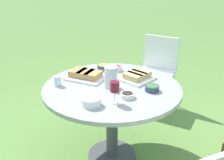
% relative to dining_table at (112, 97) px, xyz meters
% --- Properties ---
extents(ground_plane, '(40.00, 40.00, 0.00)m').
position_rel_dining_table_xyz_m(ground_plane, '(0.00, 0.00, -0.63)').
color(ground_plane, '#668E42').
extents(dining_table, '(1.20, 1.20, 0.73)m').
position_rel_dining_table_xyz_m(dining_table, '(0.00, 0.00, 0.00)').
color(dining_table, '#4C4C51').
rests_on(dining_table, ground_plane).
extents(chair_near_right, '(0.52, 0.54, 0.89)m').
position_rel_dining_table_xyz_m(chair_near_right, '(-1.15, -0.32, -0.10)').
color(chair_near_right, white).
rests_on(chair_near_right, ground_plane).
extents(water_pitcher, '(0.12, 0.11, 0.19)m').
position_rel_dining_table_xyz_m(water_pitcher, '(0.02, 0.01, 0.20)').
color(water_pitcher, silver).
rests_on(water_pitcher, dining_table).
extents(wine_glass, '(0.07, 0.07, 0.18)m').
position_rel_dining_table_xyz_m(wine_glass, '(0.21, 0.22, 0.24)').
color(wine_glass, silver).
rests_on(wine_glass, dining_table).
extents(platter_bread_main, '(0.29, 0.26, 0.07)m').
position_rel_dining_table_xyz_m(platter_bread_main, '(-0.27, 0.06, 0.14)').
color(platter_bread_main, white).
rests_on(platter_bread_main, dining_table).
extents(platter_charcuterie, '(0.35, 0.41, 0.07)m').
position_rel_dining_table_xyz_m(platter_charcuterie, '(0.04, -0.30, 0.14)').
color(platter_charcuterie, white).
rests_on(platter_charcuterie, dining_table).
extents(bowl_fries, '(0.13, 0.13, 0.05)m').
position_rel_dining_table_xyz_m(bowl_fries, '(-0.25, -0.35, 0.13)').
color(bowl_fries, '#334256').
rests_on(bowl_fries, dining_table).
extents(bowl_salad, '(0.12, 0.12, 0.05)m').
position_rel_dining_table_xyz_m(bowl_salad, '(-0.16, 0.31, 0.13)').
color(bowl_salad, '#334256').
rests_on(bowl_salad, dining_table).
extents(bowl_olives, '(0.11, 0.11, 0.04)m').
position_rel_dining_table_xyz_m(bowl_olives, '(0.07, 0.24, 0.13)').
color(bowl_olives, white).
rests_on(bowl_olives, dining_table).
extents(bowl_dip_red, '(0.09, 0.09, 0.05)m').
position_rel_dining_table_xyz_m(bowl_dip_red, '(-0.31, -0.22, 0.14)').
color(bowl_dip_red, silver).
rests_on(bowl_dip_red, dining_table).
extents(bowl_dip_cream, '(0.15, 0.15, 0.07)m').
position_rel_dining_table_xyz_m(bowl_dip_cream, '(0.36, 0.13, 0.14)').
color(bowl_dip_cream, white).
rests_on(bowl_dip_cream, dining_table).
extents(cup_water_near, '(0.06, 0.06, 0.09)m').
position_rel_dining_table_xyz_m(cup_water_near, '(0.31, -0.36, 0.15)').
color(cup_water_near, silver).
rests_on(cup_water_near, dining_table).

